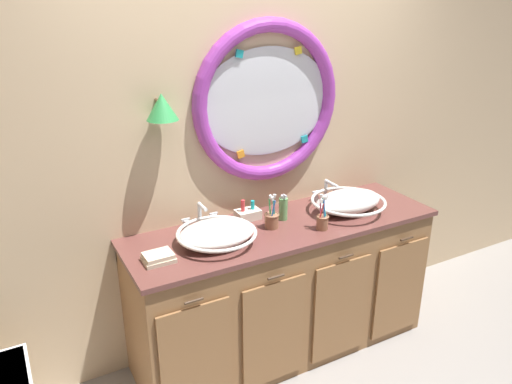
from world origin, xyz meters
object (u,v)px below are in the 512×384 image
(toothbrush_holder_right, at_px, (322,220))
(soap_dispenser, at_px, (283,208))
(sink_basin_left, at_px, (217,233))
(toiletry_basket, at_px, (248,214))
(toothbrush_holder_left, at_px, (272,219))
(folded_hand_towel, at_px, (158,258))
(sink_basin_right, at_px, (348,201))

(toothbrush_holder_right, relative_size, soap_dispenser, 1.28)
(toothbrush_holder_right, xyz_separation_m, soap_dispenser, (-0.13, 0.23, 0.02))
(sink_basin_left, height_order, soap_dispenser, soap_dispenser)
(sink_basin_left, xyz_separation_m, toiletry_basket, (0.30, 0.20, -0.02))
(toiletry_basket, bearing_deg, sink_basin_left, -146.14)
(soap_dispenser, relative_size, toiletry_basket, 1.14)
(toothbrush_holder_left, relative_size, folded_hand_towel, 1.32)
(sink_basin_right, height_order, soap_dispenser, soap_dispenser)
(soap_dispenser, xyz_separation_m, toiletry_basket, (-0.19, 0.11, -0.04))
(sink_basin_right, bearing_deg, sink_basin_left, -180.00)
(sink_basin_right, distance_m, folded_hand_towel, 1.27)
(sink_basin_right, relative_size, soap_dispenser, 2.81)
(sink_basin_left, bearing_deg, soap_dispenser, 10.58)
(toothbrush_holder_right, bearing_deg, sink_basin_left, 167.68)
(toothbrush_holder_left, relative_size, toiletry_basket, 1.41)
(sink_basin_right, height_order, toothbrush_holder_left, toothbrush_holder_left)
(folded_hand_towel, bearing_deg, toiletry_basket, 20.67)
(toothbrush_holder_left, bearing_deg, sink_basin_right, -2.54)
(sink_basin_right, bearing_deg, soap_dispenser, 168.02)
(folded_hand_towel, relative_size, toiletry_basket, 1.07)
(soap_dispenser, bearing_deg, sink_basin_left, -169.42)
(sink_basin_right, relative_size, toiletry_basket, 3.19)
(sink_basin_left, relative_size, sink_basin_right, 0.95)
(sink_basin_left, xyz_separation_m, sink_basin_right, (0.91, 0.00, 0.01))
(sink_basin_left, xyz_separation_m, toothbrush_holder_right, (0.62, -0.13, -0.00))
(toothbrush_holder_right, bearing_deg, folded_hand_towel, 174.69)
(sink_basin_left, distance_m, folded_hand_towel, 0.36)
(folded_hand_towel, bearing_deg, sink_basin_right, 2.03)
(folded_hand_towel, height_order, toiletry_basket, toiletry_basket)
(sink_basin_right, xyz_separation_m, soap_dispenser, (-0.43, 0.09, 0.01))
(toothbrush_holder_left, height_order, folded_hand_towel, toothbrush_holder_left)
(toothbrush_holder_left, height_order, toothbrush_holder_right, toothbrush_holder_right)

